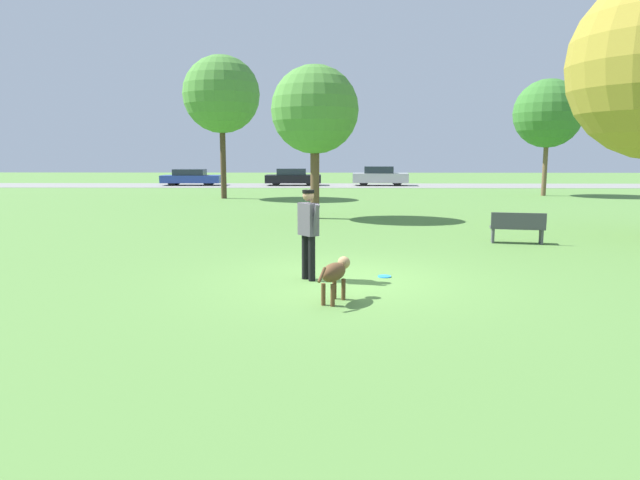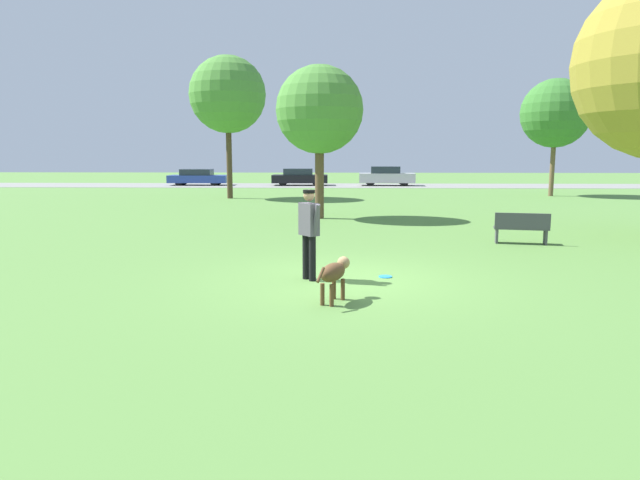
{
  "view_description": "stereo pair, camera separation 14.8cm",
  "coord_description": "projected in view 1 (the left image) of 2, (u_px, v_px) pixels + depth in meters",
  "views": [
    {
      "loc": [
        -0.25,
        -10.66,
        2.4
      ],
      "look_at": [
        -0.44,
        -0.83,
        0.9
      ],
      "focal_mm": 32.0,
      "sensor_mm": 36.0,
      "label": 1
    },
    {
      "loc": [
        -0.1,
        -10.66,
        2.4
      ],
      "look_at": [
        -0.44,
        -0.83,
        0.9
      ],
      "focal_mm": 32.0,
      "sensor_mm": 36.0,
      "label": 2
    }
  ],
  "objects": [
    {
      "name": "far_road_strip",
      "position": [
        334.0,
        186.0,
        42.3
      ],
      "size": [
        120.0,
        6.0,
        0.01
      ],
      "color": "gray",
      "rests_on": "ground_plane"
    },
    {
      "name": "park_bench",
      "position": [
        518.0,
        227.0,
        15.2
      ],
      "size": [
        1.45,
        0.66,
        0.84
      ],
      "rotation": [
        0.0,
        0.0,
        2.95
      ],
      "color": "#47474C",
      "rests_on": "ground_plane"
    },
    {
      "name": "dog",
      "position": [
        335.0,
        273.0,
        9.23
      ],
      "size": [
        0.59,
        1.08,
        0.69
      ],
      "rotation": [
        0.0,
        0.0,
        1.16
      ],
      "color": "brown",
      "rests_on": "ground_plane"
    },
    {
      "name": "ground_plane",
      "position": [
        344.0,
        280.0,
        10.89
      ],
      "size": [
        120.0,
        120.0,
        0.0
      ],
      "primitive_type": "plane",
      "color": "#56843D"
    },
    {
      "name": "parked_car_silver",
      "position": [
        380.0,
        176.0,
        42.26
      ],
      "size": [
        4.15,
        1.94,
        1.42
      ],
      "rotation": [
        0.0,
        0.0,
        -0.05
      ],
      "color": "#B7B7BC",
      "rests_on": "ground_plane"
    },
    {
      "name": "parked_car_blue",
      "position": [
        191.0,
        177.0,
        42.58
      ],
      "size": [
        4.41,
        1.8,
        1.21
      ],
      "rotation": [
        0.0,
        0.0,
        0.01
      ],
      "color": "#284293",
      "rests_on": "ground_plane"
    },
    {
      "name": "tree_far_left",
      "position": [
        221.0,
        95.0,
        29.63
      ],
      "size": [
        4.0,
        4.0,
        7.42
      ],
      "color": "#4C3826",
      "rests_on": "ground_plane"
    },
    {
      "name": "frisbee",
      "position": [
        384.0,
        276.0,
        11.17
      ],
      "size": [
        0.26,
        0.26,
        0.02
      ],
      "color": "#268CE5",
      "rests_on": "ground_plane"
    },
    {
      "name": "tree_mid_center",
      "position": [
        315.0,
        110.0,
        20.57
      ],
      "size": [
        3.18,
        3.18,
        5.54
      ],
      "color": "brown",
      "rests_on": "ground_plane"
    },
    {
      "name": "parked_car_black",
      "position": [
        293.0,
        177.0,
        42.53
      ],
      "size": [
        4.16,
        1.95,
        1.26
      ],
      "rotation": [
        0.0,
        0.0,
        0.02
      ],
      "color": "black",
      "rests_on": "ground_plane"
    },
    {
      "name": "person",
      "position": [
        308.0,
        227.0,
        10.75
      ],
      "size": [
        0.48,
        0.58,
        1.72
      ],
      "rotation": [
        0.0,
        0.0,
        -0.91
      ],
      "color": "black",
      "rests_on": "ground_plane"
    },
    {
      "name": "tree_far_right",
      "position": [
        548.0,
        114.0,
        31.71
      ],
      "size": [
        3.79,
        3.79,
        6.47
      ],
      "color": "brown",
      "rests_on": "ground_plane"
    }
  ]
}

